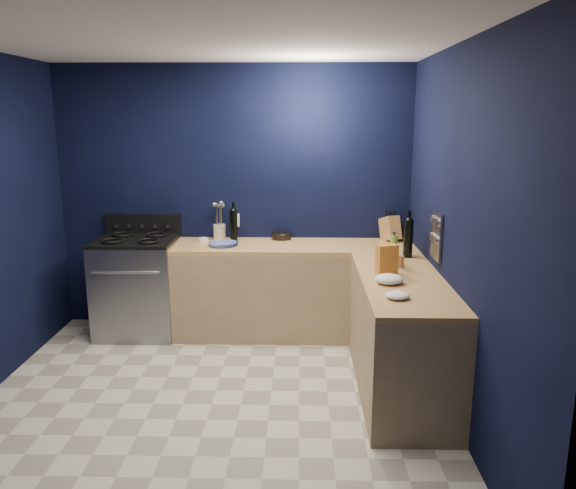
{
  "coord_description": "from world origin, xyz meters",
  "views": [
    {
      "loc": [
        0.66,
        -3.8,
        2.11
      ],
      "look_at": [
        0.55,
        1.0,
        1.0
      ],
      "focal_mm": 34.99,
      "sensor_mm": 36.0,
      "label": 1
    }
  ],
  "objects_px": {
    "plate_stack": "(223,244)",
    "knife_block": "(390,229)",
    "gas_range": "(138,288)",
    "crouton_bag": "(387,260)",
    "utensil_crock": "(220,232)"
  },
  "relations": [
    {
      "from": "crouton_bag",
      "to": "plate_stack",
      "type": "bearing_deg",
      "value": 124.16
    },
    {
      "from": "plate_stack",
      "to": "knife_block",
      "type": "xyz_separation_m",
      "value": [
        1.62,
        0.27,
        0.1
      ]
    },
    {
      "from": "gas_range",
      "to": "plate_stack",
      "type": "height_order",
      "value": "plate_stack"
    },
    {
      "from": "plate_stack",
      "to": "utensil_crock",
      "type": "distance_m",
      "value": 0.29
    },
    {
      "from": "utensil_crock",
      "to": "knife_block",
      "type": "height_order",
      "value": "knife_block"
    },
    {
      "from": "plate_stack",
      "to": "knife_block",
      "type": "bearing_deg",
      "value": 9.53
    },
    {
      "from": "gas_range",
      "to": "knife_block",
      "type": "relative_size",
      "value": 3.97
    },
    {
      "from": "plate_stack",
      "to": "knife_block",
      "type": "distance_m",
      "value": 1.65
    },
    {
      "from": "utensil_crock",
      "to": "crouton_bag",
      "type": "xyz_separation_m",
      "value": [
        1.47,
        -1.25,
        0.04
      ]
    },
    {
      "from": "crouton_bag",
      "to": "utensil_crock",
      "type": "bearing_deg",
      "value": 118.74
    },
    {
      "from": "plate_stack",
      "to": "knife_block",
      "type": "height_order",
      "value": "knife_block"
    },
    {
      "from": "crouton_bag",
      "to": "gas_range",
      "type": "bearing_deg",
      "value": 134.73
    },
    {
      "from": "utensil_crock",
      "to": "crouton_bag",
      "type": "distance_m",
      "value": 1.93
    },
    {
      "from": "gas_range",
      "to": "crouton_bag",
      "type": "distance_m",
      "value": 2.54
    },
    {
      "from": "gas_range",
      "to": "crouton_bag",
      "type": "relative_size",
      "value": 3.84
    }
  ]
}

